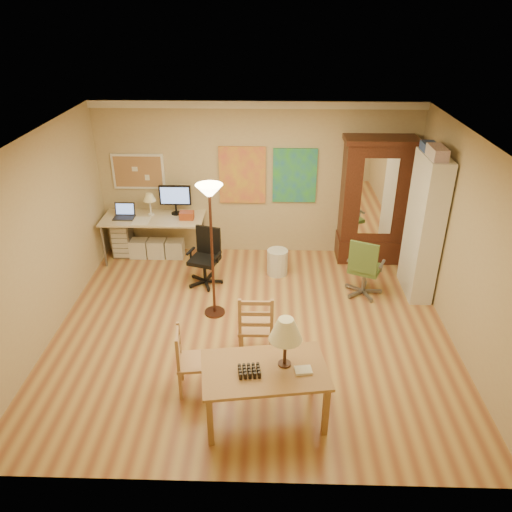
{
  "coord_description": "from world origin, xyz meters",
  "views": [
    {
      "loc": [
        0.22,
        -5.77,
        4.19
      ],
      "look_at": [
        0.05,
        0.3,
        1.02
      ],
      "focal_mm": 35.0,
      "sensor_mm": 36.0,
      "label": 1
    }
  ],
  "objects_px": {
    "computer_desk": "(157,233)",
    "bookshelf": "(424,227)",
    "office_chair_black": "(206,269)",
    "armoire": "(373,209)",
    "dining_table": "(272,358)",
    "office_chair_green": "(363,280)"
  },
  "relations": [
    {
      "from": "computer_desk",
      "to": "bookshelf",
      "type": "xyz_separation_m",
      "value": [
        4.3,
        -1.02,
        0.62
      ]
    },
    {
      "from": "office_chair_black",
      "to": "armoire",
      "type": "height_order",
      "value": "armoire"
    },
    {
      "from": "armoire",
      "to": "bookshelf",
      "type": "relative_size",
      "value": 0.99
    },
    {
      "from": "armoire",
      "to": "dining_table",
      "type": "bearing_deg",
      "value": -114.34
    },
    {
      "from": "office_chair_green",
      "to": "bookshelf",
      "type": "distance_m",
      "value": 1.2
    },
    {
      "from": "dining_table",
      "to": "office_chair_green",
      "type": "xyz_separation_m",
      "value": [
        1.43,
        2.58,
        -0.53
      ]
    },
    {
      "from": "computer_desk",
      "to": "office_chair_green",
      "type": "xyz_separation_m",
      "value": [
        3.46,
        -1.17,
        -0.22
      ]
    },
    {
      "from": "office_chair_green",
      "to": "computer_desk",
      "type": "bearing_deg",
      "value": 161.24
    },
    {
      "from": "office_chair_green",
      "to": "armoire",
      "type": "distance_m",
      "value": 1.46
    },
    {
      "from": "armoire",
      "to": "bookshelf",
      "type": "height_order",
      "value": "bookshelf"
    },
    {
      "from": "office_chair_green",
      "to": "armoire",
      "type": "relative_size",
      "value": 0.45
    },
    {
      "from": "computer_desk",
      "to": "office_chair_black",
      "type": "height_order",
      "value": "computer_desk"
    },
    {
      "from": "computer_desk",
      "to": "office_chair_black",
      "type": "relative_size",
      "value": 1.86
    },
    {
      "from": "computer_desk",
      "to": "office_chair_green",
      "type": "relative_size",
      "value": 1.78
    },
    {
      "from": "office_chair_black",
      "to": "office_chair_green",
      "type": "xyz_separation_m",
      "value": [
        2.5,
        -0.3,
        0.01
      ]
    },
    {
      "from": "office_chair_black",
      "to": "office_chair_green",
      "type": "distance_m",
      "value": 2.52
    },
    {
      "from": "office_chair_black",
      "to": "dining_table",
      "type": "bearing_deg",
      "value": -69.53
    },
    {
      "from": "dining_table",
      "to": "bookshelf",
      "type": "distance_m",
      "value": 3.57
    },
    {
      "from": "computer_desk",
      "to": "office_chair_black",
      "type": "distance_m",
      "value": 1.32
    },
    {
      "from": "computer_desk",
      "to": "armoire",
      "type": "bearing_deg",
      "value": 1.2
    },
    {
      "from": "computer_desk",
      "to": "armoire",
      "type": "relative_size",
      "value": 0.8
    },
    {
      "from": "office_chair_green",
      "to": "armoire",
      "type": "height_order",
      "value": "armoire"
    }
  ]
}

